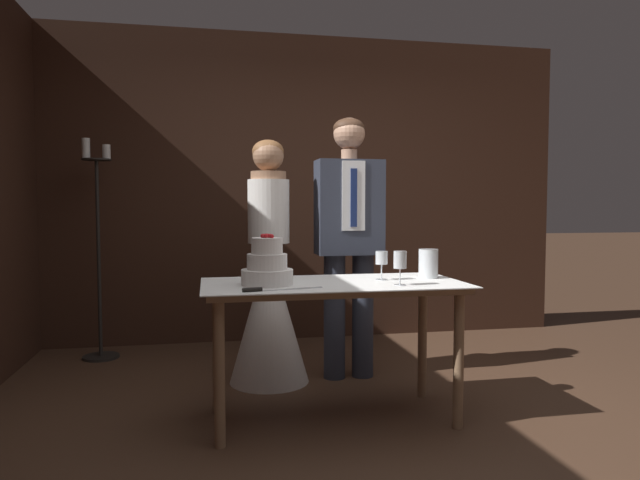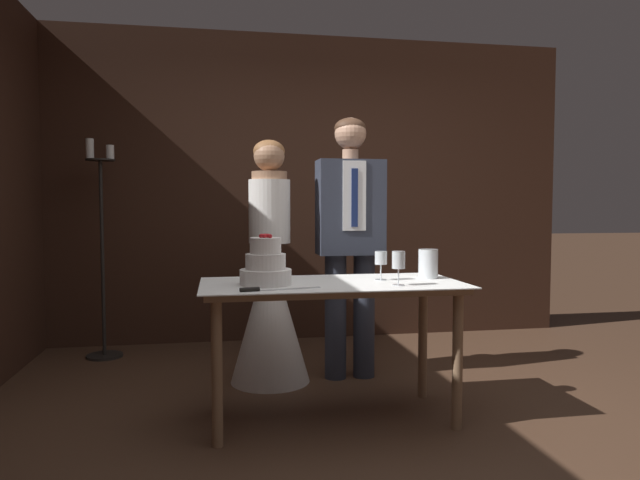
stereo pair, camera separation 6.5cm
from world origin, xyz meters
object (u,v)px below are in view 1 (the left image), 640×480
(hurricane_candle, at_px, (428,264))
(candle_stand, at_px, (98,257))
(cake_table, at_px, (333,300))
(wine_glass_near, at_px, (382,259))
(cake_knife, at_px, (268,289))
(bride, at_px, (269,294))
(wine_glass_middle, at_px, (400,262))
(groom, at_px, (349,230))
(tiered_cake, at_px, (267,266))

(hurricane_candle, height_order, candle_stand, candle_stand)
(cake_table, relative_size, wine_glass_near, 8.69)
(wine_glass_near, bearing_deg, cake_knife, -156.64)
(cake_knife, distance_m, candle_stand, 2.19)
(cake_table, relative_size, cake_knife, 3.43)
(cake_knife, bearing_deg, cake_table, 20.71)
(hurricane_candle, bearing_deg, cake_table, -172.32)
(bride, bearing_deg, hurricane_candle, -37.58)
(wine_glass_near, bearing_deg, wine_glass_middle, -82.34)
(wine_glass_middle, relative_size, groom, 0.10)
(bride, bearing_deg, tiered_cake, -96.69)
(groom, bearing_deg, candle_stand, 154.41)
(wine_glass_near, distance_m, hurricane_candle, 0.30)
(hurricane_candle, bearing_deg, tiered_cake, -173.50)
(wine_glass_near, height_order, hurricane_candle, hurricane_candle)
(cake_knife, distance_m, hurricane_candle, 1.04)
(cake_table, bearing_deg, tiered_cake, -175.39)
(tiered_cake, distance_m, candle_stand, 2.01)
(cake_table, distance_m, hurricane_candle, 0.63)
(cake_table, distance_m, candle_stand, 2.23)
(groom, xyz_separation_m, candle_stand, (-1.81, 0.87, -0.23))
(wine_glass_middle, height_order, groom, groom)
(cake_table, bearing_deg, hurricane_candle, 7.68)
(tiered_cake, height_order, wine_glass_middle, tiered_cake)
(cake_knife, bearing_deg, candle_stand, 109.36)
(hurricane_candle, xyz_separation_m, bride, (-0.87, 0.67, -0.25))
(candle_stand, bearing_deg, cake_table, -46.64)
(cake_knife, relative_size, hurricane_candle, 2.46)
(groom, distance_m, candle_stand, 2.02)
(wine_glass_middle, bearing_deg, candle_stand, 135.83)
(groom, bearing_deg, cake_table, -110.37)
(hurricane_candle, distance_m, bride, 1.13)
(cake_knife, bearing_deg, bride, 71.65)
(wine_glass_middle, bearing_deg, wine_glass_near, 97.66)
(tiered_cake, xyz_separation_m, cake_knife, (-0.02, -0.22, -0.09))
(hurricane_candle, bearing_deg, wine_glass_near, -173.47)
(wine_glass_near, xyz_separation_m, candle_stand, (-1.82, 1.57, -0.10))
(candle_stand, bearing_deg, cake_knife, -58.72)
(hurricane_candle, bearing_deg, wine_glass_middle, -135.45)
(hurricane_candle, distance_m, candle_stand, 2.62)
(tiered_cake, relative_size, bride, 0.17)
(cake_table, height_order, tiered_cake, tiered_cake)
(wine_glass_near, height_order, groom, groom)
(wine_glass_near, xyz_separation_m, hurricane_candle, (0.30, 0.03, -0.04))
(wine_glass_near, relative_size, hurricane_candle, 0.97)
(wine_glass_near, xyz_separation_m, bride, (-0.58, 0.71, -0.29))
(tiered_cake, xyz_separation_m, wine_glass_middle, (0.70, -0.15, 0.03))
(hurricane_candle, distance_m, groom, 0.76)
(bride, relative_size, candle_stand, 0.95)
(cake_knife, height_order, wine_glass_middle, wine_glass_middle)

